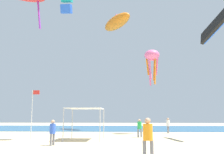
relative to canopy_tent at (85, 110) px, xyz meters
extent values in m
cube|color=beige|center=(2.01, -5.59, -2.46)|extent=(110.00, 110.00, 0.10)
cube|color=#28608C|center=(2.01, 19.89, -2.40)|extent=(110.00, 18.92, 0.03)
cylinder|color=#B2B2B7|center=(-1.39, -1.57, -1.17)|extent=(0.07, 0.07, 2.49)
cylinder|color=#B2B2B7|center=(1.39, -1.57, -1.17)|extent=(0.07, 0.07, 2.49)
cylinder|color=#B2B2B7|center=(-1.39, 1.57, -1.17)|extent=(0.07, 0.07, 2.49)
cylinder|color=#B2B2B7|center=(1.39, 1.57, -1.17)|extent=(0.07, 0.07, 2.49)
cube|color=white|center=(0.00, 0.00, 0.10)|extent=(2.85, 3.21, 0.06)
cylinder|color=slate|center=(4.17, -9.04, -1.99)|extent=(0.16, 0.16, 0.83)
cylinder|color=slate|center=(4.49, -9.09, -1.99)|extent=(0.16, 0.16, 0.83)
cylinder|color=orange|center=(4.33, -9.07, -1.21)|extent=(0.44, 0.44, 0.73)
sphere|color=tan|center=(4.33, -9.07, -0.72)|extent=(0.27, 0.27, 0.27)
cylinder|color=slate|center=(4.41, 2.79, -2.04)|extent=(0.15, 0.15, 0.74)
cylinder|color=slate|center=(4.68, 2.68, -2.04)|extent=(0.15, 0.15, 0.74)
cylinder|color=green|center=(4.54, 2.74, -1.35)|extent=(0.39, 0.39, 0.64)
sphere|color=tan|center=(4.54, 2.74, -0.90)|extent=(0.24, 0.24, 0.24)
cylinder|color=slate|center=(8.03, 8.39, -2.02)|extent=(0.15, 0.15, 0.78)
cylinder|color=slate|center=(7.91, 8.12, -2.02)|extent=(0.15, 0.15, 0.78)
cylinder|color=white|center=(7.97, 8.26, -1.30)|extent=(0.41, 0.41, 0.68)
sphere|color=tan|center=(7.97, 8.26, -0.83)|extent=(0.25, 0.25, 0.25)
cylinder|color=slate|center=(-1.54, -4.15, -2.03)|extent=(0.15, 0.15, 0.76)
cylinder|color=slate|center=(-1.43, -3.87, -2.03)|extent=(0.15, 0.15, 0.76)
cylinder|color=blue|center=(-1.49, -4.01, -1.33)|extent=(0.39, 0.39, 0.66)
sphere|color=tan|center=(-1.49, -4.01, -0.88)|extent=(0.25, 0.25, 0.25)
cylinder|color=silver|center=(-4.53, 0.23, -0.38)|extent=(0.06, 0.06, 4.06)
cube|color=red|center=(-4.23, 0.23, 1.47)|extent=(0.55, 0.02, 0.35)
cube|color=blue|center=(-1.84, 0.18, 8.83)|extent=(0.88, 1.08, 1.01)
ellipsoid|color=orange|center=(2.01, 15.53, 13.37)|extent=(5.59, 6.87, 2.43)
cone|color=pink|center=(2.01, 15.53, 14.40)|extent=(1.47, 1.42, 0.95)
cube|color=black|center=(11.26, 1.24, 7.44)|extent=(1.75, 4.25, 2.62)
cube|color=blue|center=(11.26, 1.24, 6.86)|extent=(1.18, 3.20, 1.45)
ellipsoid|color=pink|center=(6.31, 7.55, 6.31)|extent=(1.75, 1.75, 1.23)
cylinder|color=pink|center=(6.83, 7.54, 4.99)|extent=(0.38, 0.19, 1.90)
cylinder|color=orange|center=(6.58, 7.99, 4.70)|extent=(0.32, 0.40, 2.48)
cylinder|color=pink|center=(6.06, 8.01, 4.42)|extent=(0.33, 0.45, 3.04)
cylinder|color=orange|center=(5.79, 7.56, 4.99)|extent=(0.38, 0.19, 1.90)
cylinder|color=pink|center=(6.04, 7.10, 4.70)|extent=(0.32, 0.40, 2.48)
cylinder|color=orange|center=(6.56, 7.09, 4.42)|extent=(0.33, 0.45, 3.04)
cylinder|color=purple|center=(-5.32, 2.86, 9.85)|extent=(0.86, 0.75, 3.84)
camera|label=1|loc=(3.39, -20.78, -0.49)|focal=40.75mm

